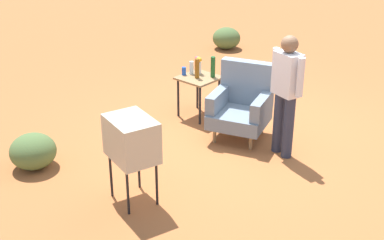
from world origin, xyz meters
The scene contains 12 objects.
ground_plane centered at (0.00, 0.00, 0.00)m, with size 60.00×60.00×0.00m, color #AD6033.
armchair centered at (-0.11, 0.07, 0.50)m, with size 0.97×0.98×1.06m.
side_table centered at (-1.03, 0.18, 0.55)m, with size 0.56×0.56×0.64m.
tv_on_stand centered at (0.02, -2.12, 0.78)m, with size 0.70×0.58×1.03m.
person_standing centered at (0.64, -0.01, 0.94)m, with size 0.55×0.31×1.64m.
bottle_short_clear centered at (-1.21, 0.22, 0.74)m, with size 0.06×0.06×0.20m, color silver.
bottle_wine_green centered at (-0.87, 0.33, 0.80)m, with size 0.07×0.07×0.32m, color #1E5623.
bottle_tall_amber centered at (-1.02, 0.14, 0.79)m, with size 0.07×0.07×0.30m, color brown.
soda_can_blue centered at (-1.26, 0.11, 0.71)m, with size 0.07×0.07×0.12m, color blue.
flower_vase centered at (-1.15, 0.31, 0.79)m, with size 0.14×0.10×0.27m.
shrub_mid centered at (-1.51, -2.46, 0.23)m, with size 0.59×0.59×0.46m, color #516B38.
shrub_far centered at (-2.99, 3.32, 0.23)m, with size 0.61×0.61×0.47m, color #516B38.
Camera 1 is at (4.00, -5.53, 3.38)m, focal length 49.49 mm.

